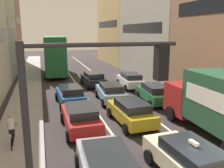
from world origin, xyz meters
The scene contains 17 objects.
sidewalk_left centered at (-6.70, 20.00, 0.07)m, with size 2.60×64.00×0.14m, color #A2A2A2.
lane_stripe_left centered at (-1.70, 20.00, 0.01)m, with size 0.16×60.00×0.01m, color silver.
lane_stripe_right centered at (1.70, 20.00, 0.01)m, with size 0.16×60.00×0.01m, color silver.
building_row_right centered at (9.90, 21.64, 6.40)m, with size 7.20×43.90×13.84m.
traffic_light_pole centered at (-4.45, -0.66, 3.82)m, with size 3.58×0.38×5.50m.
removalist_box_truck centered at (3.70, 4.23, 1.97)m, with size 2.85×7.76×3.58m.
taxi_centre_lane_front centered at (-0.02, 1.41, 0.80)m, with size 2.28×4.41×1.66m.
sedan_left_lane_front centered at (-3.22, 1.83, 0.80)m, with size 2.20×4.37×1.49m.
sedan_centre_lane_second centered at (-0.10, 7.49, 0.80)m, with size 2.18×4.36×1.49m.
wagon_left_lane_second centered at (-3.28, 7.42, 0.80)m, with size 2.10×4.32×1.49m.
hatchback_centre_lane_third centered at (0.07, 12.60, 0.80)m, with size 2.27×4.40×1.49m.
sedan_left_lane_third centered at (-3.24, 12.69, 0.80)m, with size 2.22×4.38×1.49m.
coupe_centre_lane_fourth centered at (-0.12, 18.50, 0.80)m, with size 2.21×4.37×1.49m.
sedan_right_lane_behind_truck centered at (3.38, 11.23, 0.80)m, with size 2.30×4.41×1.49m.
wagon_right_lane_far centered at (3.44, 16.84, 0.80)m, with size 2.24×4.38×1.49m.
bus_mid_queue_primary centered at (-3.51, 26.91, 2.83)m, with size 3.05×10.57×5.06m.
cyclist_on_sidewalk centered at (-6.91, 6.31, 0.85)m, with size 0.50×1.73×1.72m.
Camera 1 is at (-5.31, -5.81, 5.68)m, focal length 38.43 mm.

